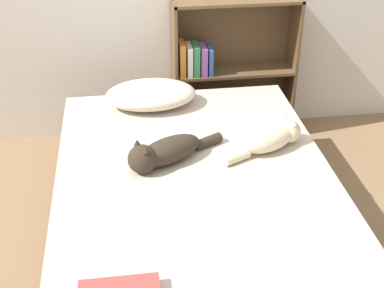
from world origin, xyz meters
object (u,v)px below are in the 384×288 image
at_px(bed, 196,217).
at_px(pillow, 151,94).
at_px(cat_light, 273,137).
at_px(cat_dark, 163,152).
at_px(bookshelf, 228,66).

xyz_separation_m(bed, pillow, (-0.16, 0.80, 0.33)).
xyz_separation_m(bed, cat_light, (0.44, 0.22, 0.32)).
bearing_deg(pillow, cat_light, -43.90).
height_order(pillow, cat_dark, cat_dark).
bearing_deg(cat_dark, bookshelf, -144.73).
distance_m(cat_dark, bookshelf, 1.26).
bearing_deg(bed, cat_dark, 135.54).
bearing_deg(cat_dark, cat_light, 158.47).
relative_size(bed, cat_light, 4.36).
distance_m(pillow, cat_light, 0.84).
bearing_deg(bookshelf, bed, -107.71).
height_order(pillow, cat_light, cat_light).
distance_m(bed, cat_light, 0.59).
height_order(cat_light, bookshelf, bookshelf).
bearing_deg(cat_dark, bed, 107.00).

